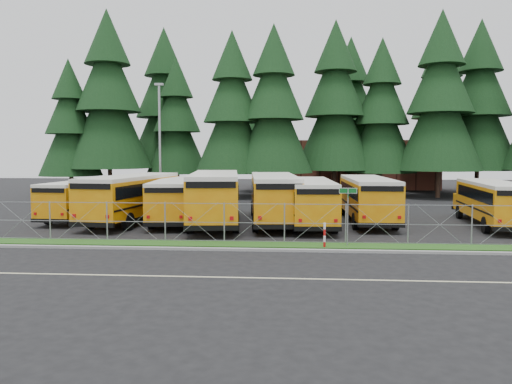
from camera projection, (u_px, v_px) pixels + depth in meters
The scene contains 30 objects.
ground at pixel (304, 240), 25.62m from camera, with size 120.00×120.00×0.00m, color black.
curb at pixel (306, 250), 22.53m from camera, with size 50.00×0.25×0.12m, color gray.
grass_verge at pixel (305, 245), 23.93m from camera, with size 50.00×1.40×0.06m, color #1D4D16.
road_lane_line at pixel (309, 279), 17.66m from camera, with size 50.00×0.12×0.01m, color beige.
chainlink_fence at pixel (305, 223), 24.55m from camera, with size 44.00×0.10×2.00m, color #909398, non-canonical shape.
brick_building at pixel (344, 164), 64.69m from camera, with size 22.00×10.00×6.00m, color brown.
bus_0 at pixel (86, 200), 33.67m from camera, with size 2.34×9.90×2.60m, color orange, non-canonical shape.
bus_1 at pixel (134, 199), 32.16m from camera, with size 2.73×11.58×3.04m, color orange, non-canonical shape.
bus_2 at pixel (177, 201), 32.23m from camera, with size 2.48×10.51×2.76m, color orange, non-canonical shape.
bus_3 at pixel (215, 198), 31.17m from camera, with size 2.91×12.34×3.24m, color orange, non-canonical shape.
bus_4 at pixel (274, 199), 31.55m from camera, with size 2.77×11.75×3.08m, color orange, non-canonical shape.
bus_5 at pixel (311, 203), 30.69m from camera, with size 2.53×10.72×2.81m, color orange, non-canonical shape.
bus_6 at pixel (367, 200), 32.02m from camera, with size 2.60×11.02×2.89m, color orange, non-canonical shape.
bus_east at pixel (491, 204), 30.37m from camera, with size 2.45×10.39×2.72m, color orange, non-canonical shape.
street_sign at pixel (348, 204), 23.61m from camera, with size 0.84×0.55×2.81m.
striped_bollard at pixel (325, 236), 23.34m from camera, with size 0.11×0.11×1.20m, color #B20C0C.
light_standard at pixel (160, 140), 41.03m from camera, with size 0.70×0.35×10.14m.
conifer_0 at pixel (70, 128), 51.78m from camera, with size 6.42×6.42×14.19m, color black, non-canonical shape.
conifer_1 at pixel (108, 103), 52.12m from camera, with size 8.76×8.76×19.37m, color black, non-canonical shape.
conifer_2 at pixel (177, 125), 54.83m from camera, with size 6.76×6.76×14.95m, color black, non-canonical shape.
conifer_3 at pixel (232, 114), 49.74m from camera, with size 7.50×7.50×16.58m, color black, non-canonical shape.
conifer_4 at pixel (274, 111), 48.98m from camera, with size 7.71×7.71×17.06m, color black, non-canonical shape.
conifer_5 at pixel (335, 108), 52.07m from camera, with size 8.25×8.25×18.24m, color black, non-canonical shape.
conifer_6 at pixel (381, 117), 51.78m from camera, with size 7.39×7.39×16.34m, color black, non-canonical shape.
conifer_7 at pixel (440, 104), 49.12m from camera, with size 8.35×8.35×18.47m, color black, non-canonical shape.
conifer_8 at pixel (479, 108), 51.69m from camera, with size 8.24×8.24×18.23m, color black, non-canonical shape.
conifer_10 at pixel (165, 110), 57.93m from camera, with size 8.55×8.55×18.90m, color black, non-canonical shape.
conifer_11 at pixel (265, 130), 57.29m from camera, with size 6.43×6.43×14.22m, color black, non-canonical shape.
conifer_12 at pixel (350, 115), 57.90m from camera, with size 8.06×8.06×17.83m, color black, non-canonical shape.
conifer_13 at pixel (441, 111), 56.75m from camera, with size 8.38×8.38×18.54m, color black, non-canonical shape.
Camera 1 is at (-0.56, -25.46, 4.46)m, focal length 35.00 mm.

